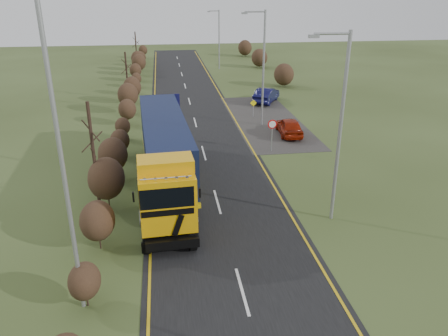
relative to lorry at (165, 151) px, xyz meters
The scene contains 14 objects.
ground 7.23m from the lorry, 65.75° to the right, with size 160.00×160.00×0.00m, color #33401B.
road 5.28m from the lorry, 53.51° to the left, with size 8.00×120.00×0.02m, color black.
layby 16.80m from the lorry, 55.99° to the left, with size 6.00×18.00×0.02m, color #2E2A28.
lane_markings 5.05m from the lorry, 51.17° to the left, with size 7.52×116.00×0.01m.
hedgerow 3.69m from the lorry, 152.28° to the left, with size 2.24×102.04×6.05m.
lorry is the anchor object (origin of this frame).
car_red_hatchback 13.77m from the lorry, 41.72° to the left, with size 1.70×4.23×1.44m, color maroon.
car_blue_sedan 23.07m from the lorry, 61.78° to the left, with size 1.64×4.71×1.55m, color #090934.
streetlight_near 10.16m from the lorry, 30.36° to the right, with size 2.03×0.19×9.56m.
streetlight_mid 15.19m from the lorry, 55.36° to the left, with size 2.05×0.19×9.67m.
streetlight_far 42.37m from the lorry, 78.41° to the left, with size 1.79×0.18×8.38m.
left_pole 11.22m from the lorry, 108.28° to the right, with size 0.16×0.16×11.16m, color gray.
speed_sign 9.55m from the lorry, 34.88° to the left, with size 0.68×0.10×2.46m.
warning_board 17.17m from the lorry, 60.70° to the left, with size 0.63×0.11×1.65m.
Camera 1 is at (-2.71, -18.06, 11.28)m, focal length 35.00 mm.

